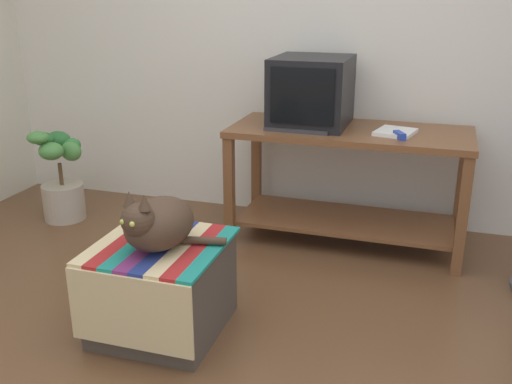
# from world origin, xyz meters

# --- Properties ---
(ground_plane) EXTENTS (14.00, 14.00, 0.00)m
(ground_plane) POSITION_xyz_m (0.00, 0.00, 0.00)
(ground_plane) COLOR brown
(back_wall) EXTENTS (8.00, 0.10, 2.60)m
(back_wall) POSITION_xyz_m (0.00, 2.05, 1.30)
(back_wall) COLOR silver
(back_wall) RESTS_ON ground_plane
(desk) EXTENTS (1.49, 0.66, 0.75)m
(desk) POSITION_xyz_m (0.35, 1.60, 0.52)
(desk) COLOR brown
(desk) RESTS_ON ground_plane
(tv_monitor) EXTENTS (0.47, 0.53, 0.43)m
(tv_monitor) POSITION_xyz_m (0.09, 1.65, 0.96)
(tv_monitor) COLOR black
(tv_monitor) RESTS_ON desk
(keyboard) EXTENTS (0.41, 0.17, 0.02)m
(keyboard) POSITION_xyz_m (0.05, 1.46, 0.77)
(keyboard) COLOR #333338
(keyboard) RESTS_ON desk
(book) EXTENTS (0.26, 0.28, 0.02)m
(book) POSITION_xyz_m (0.63, 1.55, 0.77)
(book) COLOR white
(book) RESTS_ON desk
(ottoman_with_blanket) EXTENTS (0.59, 0.62, 0.45)m
(ottoman_with_blanket) POSITION_xyz_m (-0.33, 0.28, 0.23)
(ottoman_with_blanket) COLOR #4C4238
(ottoman_with_blanket) RESTS_ON ground_plane
(cat) EXTENTS (0.46, 0.43, 0.31)m
(cat) POSITION_xyz_m (-0.31, 0.23, 0.58)
(cat) COLOR #473323
(cat) RESTS_ON ottoman_with_blanket
(potted_plant) EXTENTS (0.38, 0.37, 0.68)m
(potted_plant) POSITION_xyz_m (-1.65, 1.38, 0.30)
(potted_plant) COLOR #B7A893
(potted_plant) RESTS_ON ground_plane
(stapler) EXTENTS (0.08, 0.11, 0.04)m
(stapler) POSITION_xyz_m (0.66, 1.44, 0.77)
(stapler) COLOR #2342B7
(stapler) RESTS_ON desk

